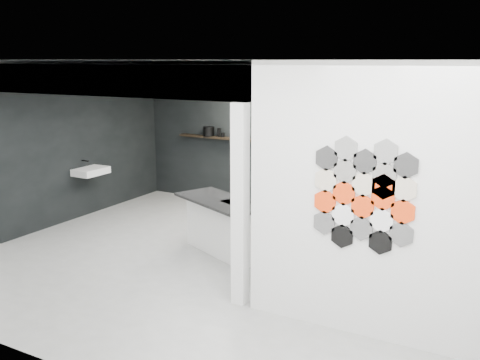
% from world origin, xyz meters
% --- Properties ---
extents(floor, '(7.00, 6.00, 0.01)m').
position_xyz_m(floor, '(0.00, 0.00, -0.01)').
color(floor, gray).
extents(partition_panel, '(2.45, 0.15, 2.80)m').
position_xyz_m(partition_panel, '(2.23, -1.00, 1.40)').
color(partition_panel, silver).
rests_on(partition_panel, floor).
extents(bay_clad_back, '(4.40, 0.04, 2.35)m').
position_xyz_m(bay_clad_back, '(-1.30, 2.97, 1.18)').
color(bay_clad_back, black).
rests_on(bay_clad_back, floor).
extents(bay_clad_left, '(0.04, 4.00, 2.35)m').
position_xyz_m(bay_clad_left, '(-3.47, 1.00, 1.18)').
color(bay_clad_left, black).
rests_on(bay_clad_left, floor).
extents(bulkhead, '(4.40, 4.00, 0.40)m').
position_xyz_m(bulkhead, '(-1.30, 1.00, 2.55)').
color(bulkhead, silver).
rests_on(bulkhead, corner_column).
extents(corner_column, '(0.16, 0.16, 2.35)m').
position_xyz_m(corner_column, '(0.82, -1.00, 1.18)').
color(corner_column, silver).
rests_on(corner_column, floor).
extents(fascia_beam, '(4.40, 0.16, 0.40)m').
position_xyz_m(fascia_beam, '(-1.30, -0.92, 2.55)').
color(fascia_beam, silver).
rests_on(fascia_beam, corner_column).
extents(wall_basin, '(0.40, 0.60, 0.12)m').
position_xyz_m(wall_basin, '(-3.24, 0.80, 0.85)').
color(wall_basin, silver).
rests_on(wall_basin, bay_clad_left).
extents(display_shelf, '(3.00, 0.15, 0.04)m').
position_xyz_m(display_shelf, '(-1.20, 2.87, 1.30)').
color(display_shelf, black).
rests_on(display_shelf, bay_clad_back).
extents(kitchen_island, '(1.69, 1.26, 1.25)m').
position_xyz_m(kitchen_island, '(-0.18, 0.37, 0.42)').
color(kitchen_island, silver).
rests_on(kitchen_island, floor).
extents(stockpot, '(0.23, 0.23, 0.18)m').
position_xyz_m(stockpot, '(-2.03, 2.87, 1.41)').
color(stockpot, black).
rests_on(stockpot, display_shelf).
extents(kettle, '(0.17, 0.17, 0.14)m').
position_xyz_m(kettle, '(-0.25, 2.87, 1.39)').
color(kettle, black).
rests_on(kettle, display_shelf).
extents(glass_bowl, '(0.16, 0.16, 0.10)m').
position_xyz_m(glass_bowl, '(0.15, 2.87, 1.37)').
color(glass_bowl, gray).
rests_on(glass_bowl, display_shelf).
extents(glass_vase, '(0.11, 0.11, 0.15)m').
position_xyz_m(glass_vase, '(0.15, 2.87, 1.40)').
color(glass_vase, gray).
rests_on(glass_vase, display_shelf).
extents(bottle_dark, '(0.09, 0.09, 0.17)m').
position_xyz_m(bottle_dark, '(-1.79, 2.87, 1.41)').
color(bottle_dark, black).
rests_on(bottle_dark, display_shelf).
extents(utensil_cup, '(0.08, 0.08, 0.09)m').
position_xyz_m(utensil_cup, '(-1.70, 2.87, 1.36)').
color(utensil_cup, black).
rests_on(utensil_cup, display_shelf).
extents(hex_tile_cluster, '(1.04, 0.02, 1.16)m').
position_xyz_m(hex_tile_cluster, '(2.26, -1.09, 1.50)').
color(hex_tile_cluster, black).
rests_on(hex_tile_cluster, partition_panel).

